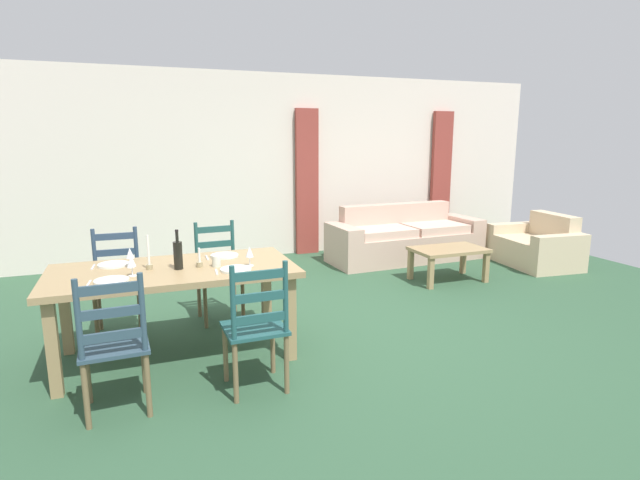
{
  "coord_description": "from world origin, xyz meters",
  "views": [
    {
      "loc": [
        -1.72,
        -4.06,
        1.76
      ],
      "look_at": [
        0.04,
        0.58,
        0.75
      ],
      "focal_mm": 28.06,
      "sensor_mm": 36.0,
      "label": 1
    }
  ],
  "objects_px": {
    "wine_glass_near_right": "(250,253)",
    "couch": "(403,240)",
    "coffee_table": "(448,253)",
    "dining_chair_near_left": "(114,345)",
    "wine_bottle": "(178,255)",
    "dining_chair_far_left": "(117,282)",
    "dining_chair_near_right": "(256,327)",
    "coffee_cup_primary": "(216,261)",
    "armchair_upholstered": "(538,247)",
    "dining_chair_far_right": "(218,271)",
    "wine_glass_far_left": "(130,254)",
    "wine_glass_near_left": "(131,262)",
    "dining_table": "(174,278)"
  },
  "relations": [
    {
      "from": "couch",
      "to": "wine_bottle",
      "type": "bearing_deg",
      "value": -145.15
    },
    {
      "from": "dining_chair_near_right",
      "to": "wine_bottle",
      "type": "relative_size",
      "value": 3.04
    },
    {
      "from": "dining_table",
      "to": "dining_chair_near_right",
      "type": "bearing_deg",
      "value": -58.92
    },
    {
      "from": "dining_table",
      "to": "coffee_table",
      "type": "xyz_separation_m",
      "value": [
        3.38,
        1.11,
        -0.31
      ]
    },
    {
      "from": "dining_chair_far_right",
      "to": "wine_glass_near_right",
      "type": "height_order",
      "value": "dining_chair_far_right"
    },
    {
      "from": "dining_chair_near_left",
      "to": "couch",
      "type": "height_order",
      "value": "dining_chair_near_left"
    },
    {
      "from": "wine_glass_far_left",
      "to": "couch",
      "type": "height_order",
      "value": "wine_glass_far_left"
    },
    {
      "from": "wine_glass_far_left",
      "to": "couch",
      "type": "bearing_deg",
      "value": 30.21
    },
    {
      "from": "wine_bottle",
      "to": "wine_glass_near_left",
      "type": "relative_size",
      "value": 1.96
    },
    {
      "from": "dining_chair_far_left",
      "to": "coffee_table",
      "type": "relative_size",
      "value": 1.07
    },
    {
      "from": "dining_chair_near_left",
      "to": "wine_glass_far_left",
      "type": "xyz_separation_m",
      "value": [
        0.13,
        0.9,
        0.38
      ]
    },
    {
      "from": "dining_chair_near_left",
      "to": "dining_chair_far_left",
      "type": "height_order",
      "value": "same"
    },
    {
      "from": "dining_chair_near_right",
      "to": "couch",
      "type": "bearing_deg",
      "value": 46.36
    },
    {
      "from": "wine_glass_far_left",
      "to": "armchair_upholstered",
      "type": "relative_size",
      "value": 0.13
    },
    {
      "from": "coffee_cup_primary",
      "to": "armchair_upholstered",
      "type": "bearing_deg",
      "value": 16.77
    },
    {
      "from": "dining_chair_near_right",
      "to": "dining_chair_near_left",
      "type": "bearing_deg",
      "value": 178.87
    },
    {
      "from": "dining_chair_near_left",
      "to": "dining_chair_far_left",
      "type": "bearing_deg",
      "value": 90.23
    },
    {
      "from": "wine_glass_far_left",
      "to": "coffee_cup_primary",
      "type": "height_order",
      "value": "wine_glass_far_left"
    },
    {
      "from": "dining_chair_far_left",
      "to": "dining_chair_near_left",
      "type": "bearing_deg",
      "value": -89.77
    },
    {
      "from": "dining_chair_near_left",
      "to": "wine_glass_near_right",
      "type": "bearing_deg",
      "value": 31.07
    },
    {
      "from": "wine_glass_far_left",
      "to": "couch",
      "type": "distance_m",
      "value": 4.39
    },
    {
      "from": "dining_chair_near_left",
      "to": "couch",
      "type": "distance_m",
      "value": 4.97
    },
    {
      "from": "dining_table",
      "to": "coffee_table",
      "type": "distance_m",
      "value": 3.57
    },
    {
      "from": "couch",
      "to": "armchair_upholstered",
      "type": "bearing_deg",
      "value": -30.94
    },
    {
      "from": "dining_chair_far_right",
      "to": "wine_bottle",
      "type": "bearing_deg",
      "value": -117.71
    },
    {
      "from": "dining_chair_far_right",
      "to": "wine_bottle",
      "type": "xyz_separation_m",
      "value": [
        -0.44,
        -0.83,
        0.39
      ]
    },
    {
      "from": "wine_glass_near_left",
      "to": "dining_table",
      "type": "bearing_deg",
      "value": 24.48
    },
    {
      "from": "wine_glass_near_left",
      "to": "dining_chair_near_left",
      "type": "bearing_deg",
      "value": -102.15
    },
    {
      "from": "dining_chair_near_left",
      "to": "wine_bottle",
      "type": "xyz_separation_m",
      "value": [
        0.48,
        0.72,
        0.39
      ]
    },
    {
      "from": "dining_chair_far_right",
      "to": "wine_glass_near_right",
      "type": "bearing_deg",
      "value": -83.27
    },
    {
      "from": "dining_chair_far_left",
      "to": "coffee_cup_primary",
      "type": "relative_size",
      "value": 10.67
    },
    {
      "from": "dining_chair_near_left",
      "to": "dining_table",
      "type": "bearing_deg",
      "value": 60.1
    },
    {
      "from": "dining_chair_far_left",
      "to": "coffee_table",
      "type": "bearing_deg",
      "value": 5.48
    },
    {
      "from": "wine_bottle",
      "to": "armchair_upholstered",
      "type": "height_order",
      "value": "wine_bottle"
    },
    {
      "from": "dining_chair_far_right",
      "to": "couch",
      "type": "distance_m",
      "value": 3.35
    },
    {
      "from": "wine_glass_near_left",
      "to": "wine_glass_far_left",
      "type": "xyz_separation_m",
      "value": [
        -0.01,
        0.27,
        0.0
      ]
    },
    {
      "from": "dining_chair_near_left",
      "to": "dining_chair_far_left",
      "type": "relative_size",
      "value": 1.0
    },
    {
      "from": "wine_glass_near_right",
      "to": "couch",
      "type": "xyz_separation_m",
      "value": [
        2.86,
        2.47,
        -0.57
      ]
    },
    {
      "from": "wine_glass_near_right",
      "to": "dining_chair_far_right",
      "type": "bearing_deg",
      "value": 96.73
    },
    {
      "from": "couch",
      "to": "wine_glass_near_right",
      "type": "bearing_deg",
      "value": -139.12
    },
    {
      "from": "coffee_cup_primary",
      "to": "dining_chair_near_right",
      "type": "bearing_deg",
      "value": -78.34
    },
    {
      "from": "dining_chair_near_right",
      "to": "couch",
      "type": "relative_size",
      "value": 0.42
    },
    {
      "from": "dining_chair_near_right",
      "to": "coffee_cup_primary",
      "type": "relative_size",
      "value": 10.67
    },
    {
      "from": "dining_chair_near_right",
      "to": "coffee_cup_primary",
      "type": "xyz_separation_m",
      "value": [
        -0.15,
        0.71,
        0.32
      ]
    },
    {
      "from": "dining_table",
      "to": "dining_chair_far_left",
      "type": "distance_m",
      "value": 0.88
    },
    {
      "from": "dining_chair_far_left",
      "to": "dining_chair_near_right",
      "type": "bearing_deg",
      "value": -58.81
    },
    {
      "from": "coffee_table",
      "to": "couch",
      "type": "bearing_deg",
      "value": 87.21
    },
    {
      "from": "coffee_cup_primary",
      "to": "coffee_table",
      "type": "height_order",
      "value": "coffee_cup_primary"
    },
    {
      "from": "dining_chair_near_right",
      "to": "dining_chair_far_left",
      "type": "xyz_separation_m",
      "value": [
        -0.92,
        1.53,
        0.0
      ]
    },
    {
      "from": "dining_chair_near_left",
      "to": "wine_bottle",
      "type": "bearing_deg",
      "value": 56.37
    }
  ]
}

